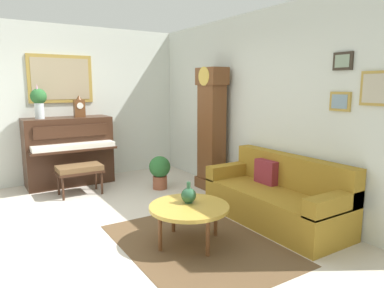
% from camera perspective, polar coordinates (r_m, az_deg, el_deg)
% --- Properties ---
extents(ground_plane, '(6.40, 6.00, 0.10)m').
position_cam_1_polar(ground_plane, '(4.58, -14.44, -13.67)').
color(ground_plane, beige).
extents(wall_left, '(0.13, 4.90, 2.80)m').
position_cam_1_polar(wall_left, '(6.76, -21.75, 6.11)').
color(wall_left, silver).
rests_on(wall_left, ground_plane).
extents(wall_back, '(5.30, 0.13, 2.80)m').
position_cam_1_polar(wall_back, '(5.43, 9.90, 5.90)').
color(wall_back, silver).
rests_on(wall_back, ground_plane).
extents(area_rug, '(2.10, 1.50, 0.01)m').
position_cam_1_polar(area_rug, '(4.00, 0.87, -15.99)').
color(area_rug, brown).
rests_on(area_rug, ground_plane).
extents(piano, '(0.87, 1.44, 1.19)m').
position_cam_1_polar(piano, '(6.52, -19.46, -1.03)').
color(piano, '#3D2316').
rests_on(piano, ground_plane).
extents(piano_bench, '(0.42, 0.70, 0.48)m').
position_cam_1_polar(piano_bench, '(5.85, -17.89, -4.04)').
color(piano_bench, '#3D2316').
rests_on(piano_bench, ground_plane).
extents(grandfather_clock, '(0.52, 0.34, 2.03)m').
position_cam_1_polar(grandfather_clock, '(5.82, 3.19, 1.92)').
color(grandfather_clock, brown).
rests_on(grandfather_clock, ground_plane).
extents(couch, '(1.90, 0.80, 0.84)m').
position_cam_1_polar(couch, '(4.65, 13.70, -8.52)').
color(couch, olive).
rests_on(couch, ground_plane).
extents(coffee_table, '(0.88, 0.88, 0.44)m').
position_cam_1_polar(coffee_table, '(3.88, -0.47, -10.41)').
color(coffee_table, gold).
rests_on(coffee_table, ground_plane).
extents(mantel_clock, '(0.13, 0.18, 0.38)m').
position_cam_1_polar(mantel_clock, '(6.48, -17.93, 5.74)').
color(mantel_clock, brown).
rests_on(mantel_clock, piano).
extents(flower_vase, '(0.26, 0.26, 0.58)m').
position_cam_1_polar(flower_vase, '(6.34, -23.75, 6.63)').
color(flower_vase, silver).
rests_on(flower_vase, piano).
extents(green_jug, '(0.17, 0.17, 0.24)m').
position_cam_1_polar(green_jug, '(3.93, -0.56, -8.36)').
color(green_jug, '#234C33').
rests_on(green_jug, coffee_table).
extents(potted_plant, '(0.36, 0.36, 0.56)m').
position_cam_1_polar(potted_plant, '(5.94, -5.28, -4.26)').
color(potted_plant, '#935138').
rests_on(potted_plant, ground_plane).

